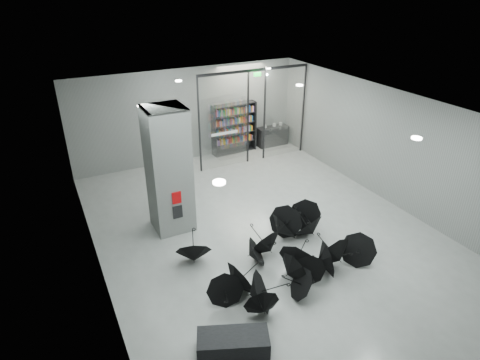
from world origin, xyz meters
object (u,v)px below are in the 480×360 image
column (169,170)px  bench (233,344)px  shop_counter (272,136)px  bookshelf (234,128)px  umbrella_cluster (284,258)px

column → bench: (-0.45, -5.41, -1.75)m
column → shop_counter: size_ratio=2.63×
column → bookshelf: bearing=46.2°
bookshelf → umbrella_cluster: 8.61m
bench → shop_counter: size_ratio=1.01×
column → bench: column is taller
column → umbrella_cluster: 4.38m
bookshelf → bench: bearing=-119.5°
bench → umbrella_cluster: bearing=60.2°
column → bookshelf: size_ratio=1.74×
column → umbrella_cluster: bearing=-58.8°
shop_counter → umbrella_cluster: umbrella_cluster is taller
bookshelf → umbrella_cluster: bookshelf is taller
bookshelf → umbrella_cluster: size_ratio=0.41×
bookshelf → column: bearing=-137.0°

